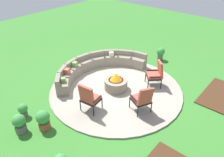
{
  "coord_description": "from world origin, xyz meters",
  "views": [
    {
      "loc": [
        -5.51,
        -4.5,
        5.0
      ],
      "look_at": [
        0.0,
        0.2,
        0.45
      ],
      "focal_mm": 35.16,
      "sensor_mm": 36.0,
      "label": 1
    }
  ],
  "objects_px": {
    "curved_stone_bench": "(96,66)",
    "potted_plant_1": "(23,110)",
    "lounge_chair_front_right": "(142,99)",
    "potted_plant_3": "(161,53)",
    "lounge_chair_back_left": "(156,73)",
    "fire_pit": "(116,83)",
    "lounge_chair_front_left": "(89,97)",
    "potted_plant_4": "(43,120)",
    "potted_plant_0": "(19,123)"
  },
  "relations": [
    {
      "from": "curved_stone_bench",
      "to": "potted_plant_0",
      "type": "relative_size",
      "value": 6.46
    },
    {
      "from": "potted_plant_0",
      "to": "potted_plant_4",
      "type": "bearing_deg",
      "value": -38.72
    },
    {
      "from": "lounge_chair_front_right",
      "to": "potted_plant_3",
      "type": "distance_m",
      "value": 4.2
    },
    {
      "from": "lounge_chair_back_left",
      "to": "lounge_chair_front_right",
      "type": "bearing_deg",
      "value": 152.54
    },
    {
      "from": "curved_stone_bench",
      "to": "lounge_chair_front_left",
      "type": "relative_size",
      "value": 3.79
    },
    {
      "from": "potted_plant_0",
      "to": "potted_plant_1",
      "type": "relative_size",
      "value": 1.28
    },
    {
      "from": "curved_stone_bench",
      "to": "lounge_chair_back_left",
      "type": "xyz_separation_m",
      "value": [
        0.78,
        -2.52,
        0.27
      ]
    },
    {
      "from": "lounge_chair_front_right",
      "to": "potted_plant_0",
      "type": "height_order",
      "value": "lounge_chair_front_right"
    },
    {
      "from": "curved_stone_bench",
      "to": "fire_pit",
      "type": "bearing_deg",
      "value": -106.47
    },
    {
      "from": "curved_stone_bench",
      "to": "potted_plant_3",
      "type": "height_order",
      "value": "curved_stone_bench"
    },
    {
      "from": "fire_pit",
      "to": "lounge_chair_back_left",
      "type": "bearing_deg",
      "value": -40.17
    },
    {
      "from": "lounge_chair_front_left",
      "to": "lounge_chair_front_right",
      "type": "distance_m",
      "value": 1.76
    },
    {
      "from": "potted_plant_3",
      "to": "potted_plant_4",
      "type": "height_order",
      "value": "potted_plant_4"
    },
    {
      "from": "fire_pit",
      "to": "potted_plant_3",
      "type": "bearing_deg",
      "value": 0.01
    },
    {
      "from": "lounge_chair_front_right",
      "to": "lounge_chair_back_left",
      "type": "relative_size",
      "value": 0.98
    },
    {
      "from": "curved_stone_bench",
      "to": "lounge_chair_back_left",
      "type": "bearing_deg",
      "value": -72.83
    },
    {
      "from": "fire_pit",
      "to": "potted_plant_4",
      "type": "distance_m",
      "value": 3.08
    },
    {
      "from": "lounge_chair_front_right",
      "to": "potted_plant_1",
      "type": "relative_size",
      "value": 2.1
    },
    {
      "from": "potted_plant_0",
      "to": "potted_plant_1",
      "type": "xyz_separation_m",
      "value": [
        0.43,
        0.55,
        -0.07
      ]
    },
    {
      "from": "curved_stone_bench",
      "to": "potted_plant_1",
      "type": "distance_m",
      "value": 3.63
    },
    {
      "from": "lounge_chair_front_right",
      "to": "potted_plant_4",
      "type": "distance_m",
      "value": 3.21
    },
    {
      "from": "fire_pit",
      "to": "potted_plant_3",
      "type": "distance_m",
      "value": 3.42
    },
    {
      "from": "potted_plant_3",
      "to": "fire_pit",
      "type": "bearing_deg",
      "value": -179.99
    },
    {
      "from": "fire_pit",
      "to": "lounge_chair_front_right",
      "type": "height_order",
      "value": "lounge_chair_front_right"
    },
    {
      "from": "potted_plant_4",
      "to": "potted_plant_0",
      "type": "bearing_deg",
      "value": 141.28
    },
    {
      "from": "curved_stone_bench",
      "to": "potted_plant_1",
      "type": "relative_size",
      "value": 8.29
    },
    {
      "from": "potted_plant_4",
      "to": "potted_plant_3",
      "type": "bearing_deg",
      "value": -3.15
    },
    {
      "from": "fire_pit",
      "to": "potted_plant_4",
      "type": "xyz_separation_m",
      "value": [
        -3.06,
        0.36,
        0.03
      ]
    },
    {
      "from": "curved_stone_bench",
      "to": "potted_plant_3",
      "type": "distance_m",
      "value": 3.34
    },
    {
      "from": "fire_pit",
      "to": "lounge_chair_back_left",
      "type": "height_order",
      "value": "lounge_chair_back_left"
    },
    {
      "from": "fire_pit",
      "to": "curved_stone_bench",
      "type": "height_order",
      "value": "fire_pit"
    },
    {
      "from": "curved_stone_bench",
      "to": "potted_plant_4",
      "type": "relative_size",
      "value": 6.15
    },
    {
      "from": "potted_plant_1",
      "to": "potted_plant_3",
      "type": "bearing_deg",
      "value": -11.53
    },
    {
      "from": "lounge_chair_back_left",
      "to": "potted_plant_1",
      "type": "bearing_deg",
      "value": 107.93
    },
    {
      "from": "potted_plant_0",
      "to": "potted_plant_3",
      "type": "xyz_separation_m",
      "value": [
        7.03,
        -0.8,
        0.03
      ]
    },
    {
      "from": "potted_plant_3",
      "to": "potted_plant_4",
      "type": "xyz_separation_m",
      "value": [
        -6.49,
        0.36,
        -0.02
      ]
    },
    {
      "from": "fire_pit",
      "to": "potted_plant_1",
      "type": "distance_m",
      "value": 3.46
    },
    {
      "from": "lounge_chair_back_left",
      "to": "potted_plant_4",
      "type": "bearing_deg",
      "value": 118.35
    },
    {
      "from": "potted_plant_0",
      "to": "lounge_chair_front_left",
      "type": "bearing_deg",
      "value": -25.44
    },
    {
      "from": "lounge_chair_front_left",
      "to": "potted_plant_1",
      "type": "distance_m",
      "value": 2.22
    },
    {
      "from": "lounge_chair_front_right",
      "to": "lounge_chair_back_left",
      "type": "bearing_deg",
      "value": 40.46
    },
    {
      "from": "fire_pit",
      "to": "lounge_chair_front_left",
      "type": "height_order",
      "value": "lounge_chair_front_left"
    },
    {
      "from": "fire_pit",
      "to": "lounge_chair_front_right",
      "type": "xyz_separation_m",
      "value": [
        -0.48,
        -1.53,
        0.27
      ]
    },
    {
      "from": "curved_stone_bench",
      "to": "lounge_chair_back_left",
      "type": "relative_size",
      "value": 3.86
    },
    {
      "from": "lounge_chair_back_left",
      "to": "potted_plant_3",
      "type": "relative_size",
      "value": 1.65
    },
    {
      "from": "curved_stone_bench",
      "to": "potted_plant_4",
      "type": "bearing_deg",
      "value": -162.05
    },
    {
      "from": "potted_plant_0",
      "to": "potted_plant_4",
      "type": "xyz_separation_m",
      "value": [
        0.55,
        -0.44,
        0.01
      ]
    },
    {
      "from": "lounge_chair_front_left",
      "to": "potted_plant_4",
      "type": "relative_size",
      "value": 1.62
    },
    {
      "from": "lounge_chair_front_left",
      "to": "fire_pit",
      "type": "bearing_deg",
      "value": 87.85
    },
    {
      "from": "lounge_chair_front_left",
      "to": "lounge_chair_back_left",
      "type": "relative_size",
      "value": 1.02
    }
  ]
}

